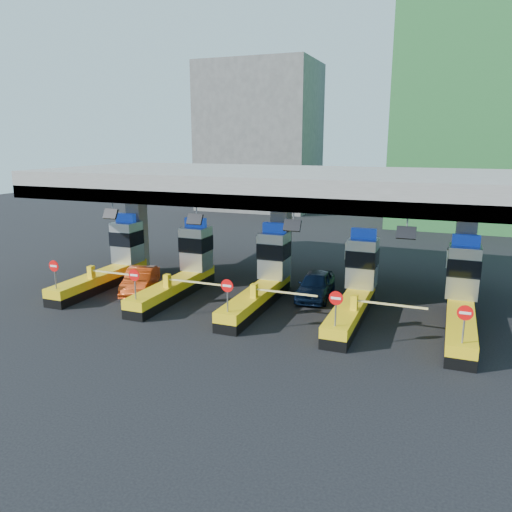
% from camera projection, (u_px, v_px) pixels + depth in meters
% --- Properties ---
extents(ground, '(120.00, 120.00, 0.00)m').
position_uv_depth(ground, '(263.00, 303.00, 27.30)').
color(ground, black).
rests_on(ground, ground).
extents(toll_canopy, '(28.00, 12.09, 7.00)m').
position_uv_depth(toll_canopy, '(281.00, 186.00, 28.51)').
color(toll_canopy, slate).
rests_on(toll_canopy, ground).
extents(toll_lane_far_left, '(4.43, 8.00, 4.16)m').
position_uv_depth(toll_lane_far_left, '(113.00, 261.00, 30.79)').
color(toll_lane_far_left, black).
rests_on(toll_lane_far_left, ground).
extents(toll_lane_left, '(4.43, 8.00, 4.16)m').
position_uv_depth(toll_lane_left, '(184.00, 268.00, 29.01)').
color(toll_lane_left, black).
rests_on(toll_lane_left, ground).
extents(toll_lane_center, '(4.43, 8.00, 4.16)m').
position_uv_depth(toll_lane_center, '(265.00, 277.00, 27.24)').
color(toll_lane_center, black).
rests_on(toll_lane_center, ground).
extents(toll_lane_right, '(4.43, 8.00, 4.16)m').
position_uv_depth(toll_lane_right, '(356.00, 286.00, 25.46)').
color(toll_lane_right, black).
rests_on(toll_lane_right, ground).
extents(toll_lane_far_right, '(4.43, 8.00, 4.16)m').
position_uv_depth(toll_lane_far_right, '(462.00, 297.00, 23.69)').
color(toll_lane_far_right, black).
rests_on(toll_lane_far_right, ground).
extents(bg_building_scaffold, '(18.00, 12.00, 28.00)m').
position_uv_depth(bg_building_scaffold, '(492.00, 85.00, 48.88)').
color(bg_building_scaffold, '#1E5926').
rests_on(bg_building_scaffold, ground).
extents(bg_building_concrete, '(14.00, 10.00, 18.00)m').
position_uv_depth(bg_building_concrete, '(260.00, 138.00, 62.88)').
color(bg_building_concrete, '#4C4C49').
rests_on(bg_building_concrete, ground).
extents(van, '(2.02, 4.47, 1.49)m').
position_uv_depth(van, '(316.00, 285.00, 28.05)').
color(van, black).
rests_on(van, ground).
extents(red_car, '(2.88, 4.50, 1.40)m').
position_uv_depth(red_car, '(140.00, 280.00, 29.11)').
color(red_car, '#B3350D').
rests_on(red_car, ground).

